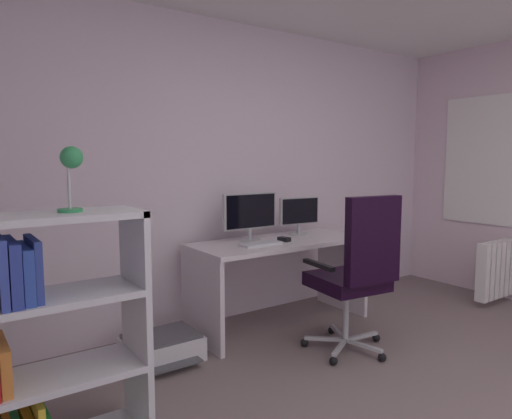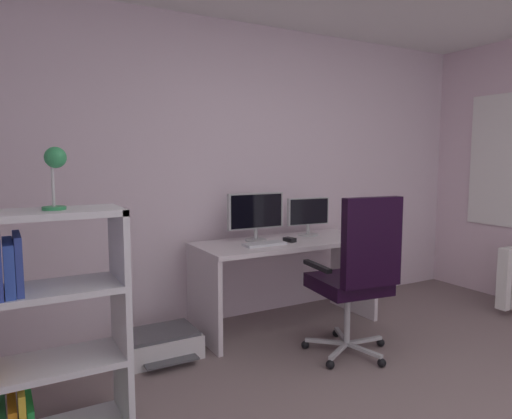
{
  "view_description": "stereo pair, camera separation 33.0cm",
  "coord_description": "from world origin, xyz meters",
  "px_view_note": "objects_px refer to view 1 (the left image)",
  "views": [
    {
      "loc": [
        -2.12,
        -0.89,
        1.4
      ],
      "look_at": [
        -0.23,
        1.79,
        1.04
      ],
      "focal_mm": 32.44,
      "sensor_mm": 36.0,
      "label": 1
    },
    {
      "loc": [
        -1.84,
        -1.07,
        1.4
      ],
      "look_at": [
        -0.23,
        1.79,
        1.04
      ],
      "focal_mm": 32.44,
      "sensor_mm": 36.0,
      "label": 2
    }
  ],
  "objects_px": {
    "desk": "(279,262)",
    "computer_mouse": "(284,239)",
    "monitor_secondary": "(299,213)",
    "radiator": "(505,267)",
    "office_chair": "(357,269)",
    "monitor_main": "(250,213)",
    "desk_lamp": "(71,166)",
    "keyboard": "(261,244)",
    "bookshelf": "(32,346)",
    "printer": "(162,348)"
  },
  "relations": [
    {
      "from": "desk",
      "to": "computer_mouse",
      "type": "distance_m",
      "value": 0.22
    },
    {
      "from": "monitor_secondary",
      "to": "radiator",
      "type": "distance_m",
      "value": 2.19
    },
    {
      "from": "computer_mouse",
      "to": "office_chair",
      "type": "bearing_deg",
      "value": -95.28
    },
    {
      "from": "office_chair",
      "to": "monitor_main",
      "type": "bearing_deg",
      "value": 108.04
    },
    {
      "from": "monitor_main",
      "to": "office_chair",
      "type": "distance_m",
      "value": 1.01
    },
    {
      "from": "desk_lamp",
      "to": "monitor_main",
      "type": "bearing_deg",
      "value": 29.0
    },
    {
      "from": "keyboard",
      "to": "desk_lamp",
      "type": "xyz_separation_m",
      "value": [
        -1.55,
        -0.67,
        0.63
      ]
    },
    {
      "from": "desk",
      "to": "office_chair",
      "type": "height_order",
      "value": "office_chair"
    },
    {
      "from": "keyboard",
      "to": "computer_mouse",
      "type": "height_order",
      "value": "computer_mouse"
    },
    {
      "from": "desk_lamp",
      "to": "radiator",
      "type": "bearing_deg",
      "value": 0.23
    },
    {
      "from": "monitor_secondary",
      "to": "bookshelf",
      "type": "relative_size",
      "value": 0.35
    },
    {
      "from": "monitor_secondary",
      "to": "printer",
      "type": "relative_size",
      "value": 0.77
    },
    {
      "from": "printer",
      "to": "monitor_secondary",
      "type": "bearing_deg",
      "value": 8.1
    },
    {
      "from": "computer_mouse",
      "to": "radiator",
      "type": "height_order",
      "value": "computer_mouse"
    },
    {
      "from": "printer",
      "to": "bookshelf",
      "type": "bearing_deg",
      "value": -143.33
    },
    {
      "from": "monitor_main",
      "to": "monitor_secondary",
      "type": "relative_size",
      "value": 1.25
    },
    {
      "from": "computer_mouse",
      "to": "printer",
      "type": "height_order",
      "value": "computer_mouse"
    },
    {
      "from": "monitor_secondary",
      "to": "desk_lamp",
      "type": "relative_size",
      "value": 1.33
    },
    {
      "from": "bookshelf",
      "to": "radiator",
      "type": "relative_size",
      "value": 1.31
    },
    {
      "from": "monitor_main",
      "to": "office_chair",
      "type": "xyz_separation_m",
      "value": [
        0.29,
        -0.9,
        -0.33
      ]
    },
    {
      "from": "monitor_secondary",
      "to": "office_chair",
      "type": "relative_size",
      "value": 0.35
    },
    {
      "from": "monitor_main",
      "to": "bookshelf",
      "type": "height_order",
      "value": "bookshelf"
    },
    {
      "from": "desk_lamp",
      "to": "printer",
      "type": "xyz_separation_m",
      "value": [
        0.71,
        0.68,
        -1.27
      ]
    },
    {
      "from": "bookshelf",
      "to": "computer_mouse",
      "type": "bearing_deg",
      "value": 19.19
    },
    {
      "from": "desk_lamp",
      "to": "printer",
      "type": "relative_size",
      "value": 0.58
    },
    {
      "from": "printer",
      "to": "radiator",
      "type": "bearing_deg",
      "value": -11.28
    },
    {
      "from": "monitor_main",
      "to": "bookshelf",
      "type": "relative_size",
      "value": 0.43
    },
    {
      "from": "monitor_main",
      "to": "computer_mouse",
      "type": "height_order",
      "value": "monitor_main"
    },
    {
      "from": "monitor_secondary",
      "to": "computer_mouse",
      "type": "xyz_separation_m",
      "value": [
        -0.31,
        -0.18,
        -0.18
      ]
    },
    {
      "from": "monitor_main",
      "to": "radiator",
      "type": "distance_m",
      "value": 2.67
    },
    {
      "from": "desk",
      "to": "monitor_secondary",
      "type": "xyz_separation_m",
      "value": [
        0.31,
        0.11,
        0.38
      ]
    },
    {
      "from": "monitor_main",
      "to": "monitor_secondary",
      "type": "xyz_separation_m",
      "value": [
        0.53,
        0.0,
        -0.04
      ]
    },
    {
      "from": "desk",
      "to": "desk_lamp",
      "type": "xyz_separation_m",
      "value": [
        -1.81,
        -0.77,
        0.83
      ]
    },
    {
      "from": "desk",
      "to": "radiator",
      "type": "xyz_separation_m",
      "value": [
        2.23,
        -0.75,
        -0.2
      ]
    },
    {
      "from": "computer_mouse",
      "to": "monitor_main",
      "type": "bearing_deg",
      "value": 128.25
    },
    {
      "from": "computer_mouse",
      "to": "printer",
      "type": "distance_m",
      "value": 1.27
    },
    {
      "from": "office_chair",
      "to": "radiator",
      "type": "bearing_deg",
      "value": 1.04
    },
    {
      "from": "office_chair",
      "to": "desk_lamp",
      "type": "distance_m",
      "value": 2.02
    },
    {
      "from": "monitor_main",
      "to": "desk_lamp",
      "type": "bearing_deg",
      "value": -151.0
    },
    {
      "from": "radiator",
      "to": "office_chair",
      "type": "bearing_deg",
      "value": -178.96
    },
    {
      "from": "monitor_secondary",
      "to": "keyboard",
      "type": "distance_m",
      "value": 0.63
    },
    {
      "from": "keyboard",
      "to": "radiator",
      "type": "height_order",
      "value": "keyboard"
    },
    {
      "from": "monitor_main",
      "to": "monitor_secondary",
      "type": "height_order",
      "value": "monitor_main"
    },
    {
      "from": "monitor_secondary",
      "to": "printer",
      "type": "bearing_deg",
      "value": -171.9
    },
    {
      "from": "desk",
      "to": "monitor_main",
      "type": "bearing_deg",
      "value": 153.26
    },
    {
      "from": "keyboard",
      "to": "desk",
      "type": "bearing_deg",
      "value": 19.71
    },
    {
      "from": "monitor_secondary",
      "to": "desk_lamp",
      "type": "bearing_deg",
      "value": -157.43
    },
    {
      "from": "desk",
      "to": "office_chair",
      "type": "bearing_deg",
      "value": -84.77
    },
    {
      "from": "office_chair",
      "to": "radiator",
      "type": "height_order",
      "value": "office_chair"
    },
    {
      "from": "monitor_main",
      "to": "bookshelf",
      "type": "distance_m",
      "value": 2.03
    }
  ]
}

